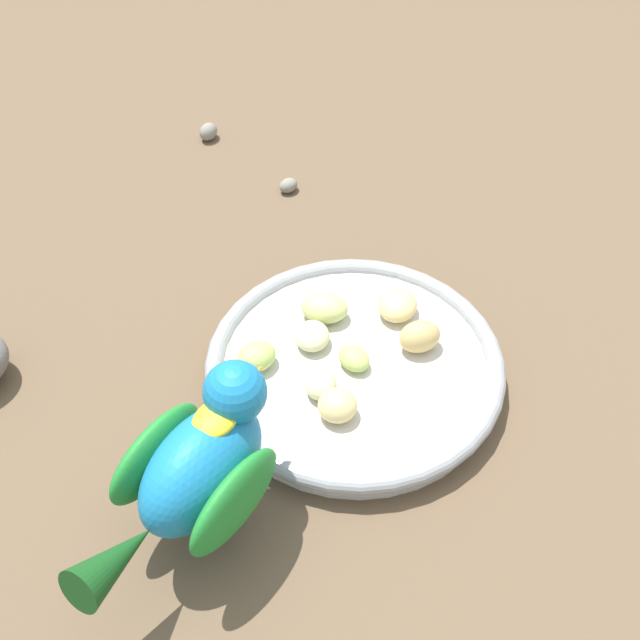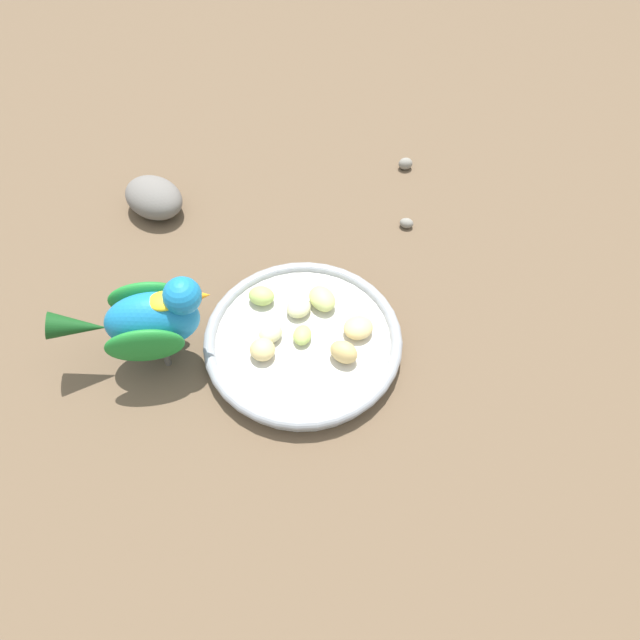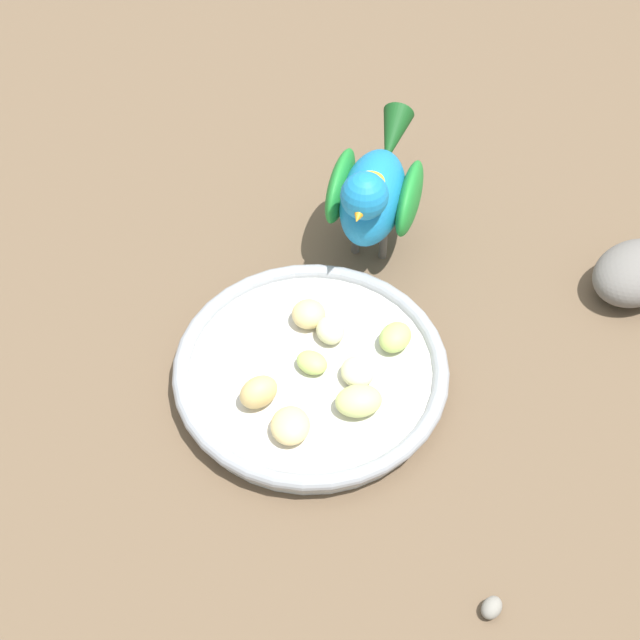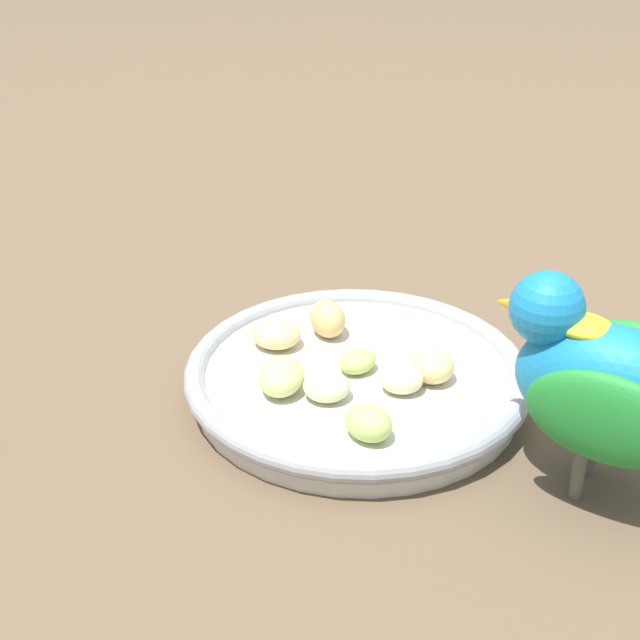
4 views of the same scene
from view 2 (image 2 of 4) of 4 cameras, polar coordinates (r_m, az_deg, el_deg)
The scene contains 14 objects.
ground_plane at distance 0.75m, azimuth -0.56°, elevation -3.40°, with size 4.00×4.00×0.00m, color brown.
feeding_bowl at distance 0.74m, azimuth -1.76°, elevation -2.13°, with size 0.23×0.23×0.03m.
apple_piece_0 at distance 0.74m, azimuth 3.41°, elevation -0.68°, with size 0.03×0.03×0.02m, color #E5C67F.
apple_piece_1 at distance 0.72m, azimuth -5.12°, elevation -2.61°, with size 0.03×0.03×0.02m, color #E5C67F.
apple_piece_2 at distance 0.73m, azimuth -1.85°, elevation -1.54°, with size 0.03×0.02×0.02m, color #B2CC66.
apple_piece_3 at distance 0.73m, azimuth -4.40°, elevation -1.17°, with size 0.03×0.02×0.02m, color beige.
apple_piece_4 at distance 0.71m, azimuth 2.12°, elevation -2.84°, with size 0.03×0.02×0.03m, color tan.
apple_piece_5 at distance 0.77m, azimuth -5.13°, elevation 2.19°, with size 0.03×0.03×0.02m, color #B2CC66.
apple_piece_6 at distance 0.76m, azimuth 0.19°, elevation 1.90°, with size 0.04×0.03×0.02m, color #C6D17A.
apple_piece_7 at distance 0.75m, azimuth -1.90°, elevation 1.10°, with size 0.03×0.03×0.02m, color beige.
parrot at distance 0.71m, azimuth -14.94°, elevation 0.12°, with size 0.13×0.16×0.13m.
rock_large at distance 0.91m, azimuth -14.55°, elevation 10.41°, with size 0.08×0.06×0.05m, color slate.
pebble_0 at distance 0.96m, azimuth 7.57°, elevation 13.55°, with size 0.02×0.02×0.02m, color gray.
pebble_1 at distance 0.88m, azimuth 7.66°, elevation 8.49°, with size 0.02×0.01×0.01m, color gray.
Camera 2 is at (-0.30, 0.26, 0.63)m, focal length 36.17 mm.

